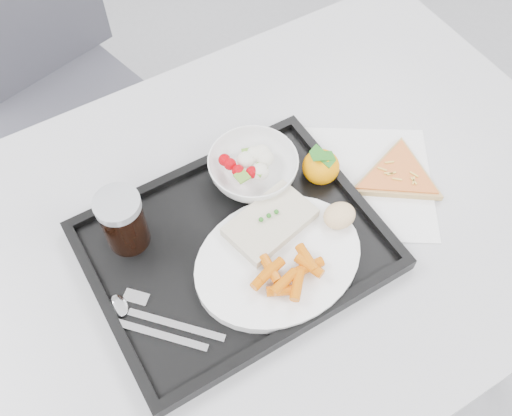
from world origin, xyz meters
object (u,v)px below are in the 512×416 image
(chair, at_px, (53,78))
(tray, at_px, (235,247))
(table, at_px, (260,242))
(pizza_slice, at_px, (398,176))
(dinner_plate, at_px, (278,260))
(salad_bowl, at_px, (253,168))
(cola_glass, at_px, (123,220))
(tangerine, at_px, (321,167))

(chair, bearing_deg, tray, -82.87)
(table, xyz_separation_m, pizza_slice, (0.25, -0.05, 0.08))
(dinner_plate, xyz_separation_m, pizza_slice, (0.27, 0.04, -0.01))
(tray, height_order, salad_bowl, salad_bowl)
(cola_glass, bearing_deg, tray, -34.99)
(table, distance_m, salad_bowl, 0.14)
(cola_glass, relative_size, tangerine, 1.61)
(table, bearing_deg, cola_glass, 159.77)
(tray, xyz_separation_m, salad_bowl, (0.09, 0.10, 0.03))
(dinner_plate, bearing_deg, cola_glass, 138.52)
(cola_glass, xyz_separation_m, pizza_slice, (0.45, -0.12, -0.06))
(dinner_plate, distance_m, pizza_slice, 0.27)
(table, height_order, salad_bowl, salad_bowl)
(tray, bearing_deg, chair, 97.13)
(tangerine, distance_m, pizza_slice, 0.14)
(salad_bowl, bearing_deg, pizza_slice, -29.80)
(salad_bowl, relative_size, cola_glass, 1.41)
(pizza_slice, bearing_deg, dinner_plate, -171.81)
(chair, bearing_deg, pizza_slice, -62.59)
(chair, distance_m, salad_bowl, 0.73)
(chair, bearing_deg, dinner_plate, -80.57)
(cola_glass, distance_m, pizza_slice, 0.47)
(dinner_plate, height_order, salad_bowl, salad_bowl)
(chair, relative_size, cola_glass, 8.61)
(table, distance_m, chair, 0.77)
(tray, distance_m, tangerine, 0.20)
(salad_bowl, xyz_separation_m, tangerine, (0.10, -0.05, -0.00))
(tray, relative_size, tangerine, 6.71)
(tray, distance_m, salad_bowl, 0.14)
(table, height_order, pizza_slice, pizza_slice)
(dinner_plate, relative_size, salad_bowl, 1.78)
(chair, distance_m, tray, 0.80)
(table, distance_m, pizza_slice, 0.27)
(tray, height_order, tangerine, tangerine)
(tray, bearing_deg, dinner_plate, -56.27)
(table, relative_size, pizza_slice, 5.59)
(cola_glass, bearing_deg, dinner_plate, -41.48)
(chair, relative_size, salad_bowl, 6.11)
(salad_bowl, xyz_separation_m, cola_glass, (-0.23, -0.00, 0.03))
(pizza_slice, bearing_deg, cola_glass, 165.03)
(tray, xyz_separation_m, dinner_plate, (0.04, -0.06, 0.02))
(table, distance_m, cola_glass, 0.25)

